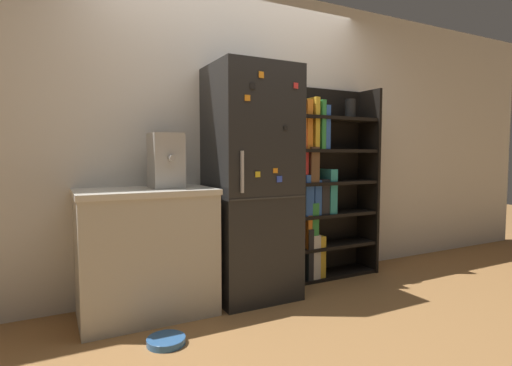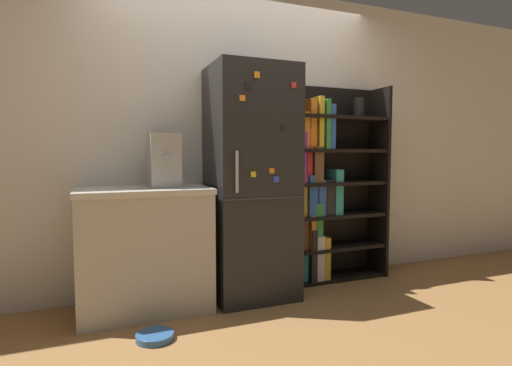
# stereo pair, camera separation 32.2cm
# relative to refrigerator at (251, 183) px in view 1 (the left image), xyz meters

# --- Properties ---
(ground_plane) EXTENTS (16.00, 16.00, 0.00)m
(ground_plane) POSITION_rel_refrigerator_xyz_m (0.00, -0.16, -0.92)
(ground_plane) COLOR #A87542
(wall_back) EXTENTS (8.00, 0.05, 2.60)m
(wall_back) POSITION_rel_refrigerator_xyz_m (0.00, 0.32, 0.38)
(wall_back) COLOR silver
(wall_back) RESTS_ON ground_plane
(refrigerator) EXTENTS (0.65, 0.61, 1.85)m
(refrigerator) POSITION_rel_refrigerator_xyz_m (0.00, 0.00, 0.00)
(refrigerator) COLOR black
(refrigerator) RESTS_ON ground_plane
(bookshelf) EXTENTS (0.95, 0.32, 1.78)m
(bookshelf) POSITION_rel_refrigerator_xyz_m (0.78, 0.16, -0.10)
(bookshelf) COLOR black
(bookshelf) RESTS_ON ground_plane
(kitchen_counter) EXTENTS (0.95, 0.59, 0.91)m
(kitchen_counter) POSITION_rel_refrigerator_xyz_m (-0.84, 0.01, -0.47)
(kitchen_counter) COLOR #BCB7A8
(kitchen_counter) RESTS_ON ground_plane
(espresso_machine) EXTENTS (0.22, 0.31, 0.40)m
(espresso_machine) POSITION_rel_refrigerator_xyz_m (-0.69, 0.02, 0.18)
(espresso_machine) COLOR #A5A39E
(espresso_machine) RESTS_ON kitchen_counter
(pet_bowl) EXTENTS (0.23, 0.23, 0.04)m
(pet_bowl) POSITION_rel_refrigerator_xyz_m (-0.85, -0.52, -0.90)
(pet_bowl) COLOR #3366A5
(pet_bowl) RESTS_ON ground_plane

